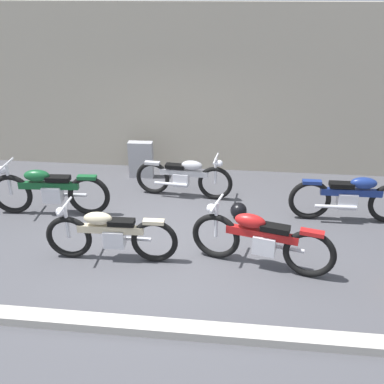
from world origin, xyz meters
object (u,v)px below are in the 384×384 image
Objects in this scene: motorcycle_cream at (110,234)px; stone_marker at (141,160)px; helmet at (239,210)px; motorcycle_silver at (184,177)px; motorcycle_red at (260,240)px; motorcycle_blue at (351,197)px; motorcycle_green at (48,190)px.

stone_marker is at bearing -87.33° from motorcycle_cream.
stone_marker is at bearing 142.32° from helmet.
stone_marker is 0.39× the size of motorcycle_cream.
motorcycle_cream reaches higher than stone_marker.
motorcycle_red is (1.40, -2.24, 0.04)m from motorcycle_silver.
helmet is 0.14× the size of motorcycle_blue.
motorcycle_green is at bearing -124.36° from stone_marker.
motorcycle_red is (0.32, -1.46, 0.31)m from helmet.
motorcycle_red is at bearing -179.85° from motorcycle_cream.
helmet is (2.14, -1.65, -0.25)m from stone_marker.
motorcycle_green reaches higher than motorcycle_blue.
motorcycle_blue reaches higher than motorcycle_silver.
stone_marker is 2.27m from motorcycle_green.
motorcycle_cream reaches higher than motorcycle_silver.
motorcycle_cream is at bearing -104.18° from motorcycle_silver.
motorcycle_red is 1.04× the size of motorcycle_cream.
helmet is 0.15× the size of motorcycle_silver.
motorcycle_green is 3.94m from motorcycle_red.
stone_marker is 3.97m from motorcycle_red.
stone_marker is 0.38× the size of motorcycle_blue.
motorcycle_red reaches higher than motorcycle_silver.
helmet is at bearing -142.85° from motorcycle_cream.
motorcycle_silver reaches higher than stone_marker.
motorcycle_blue is at bearing -158.30° from motorcycle_cream.
motorcycle_red is at bearing -52.34° from motorcycle_silver.
motorcycle_red is (2.46, -3.12, 0.06)m from stone_marker.
motorcycle_silver is at bearing 167.17° from motorcycle_blue.
stone_marker is 0.41× the size of motorcycle_silver.
motorcycle_red is 2.23m from motorcycle_cream.
stone_marker is at bearing -128.34° from motorcycle_green.
motorcycle_green is at bearing -151.32° from motorcycle_silver.
motorcycle_blue is 1.05× the size of motorcycle_cream.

